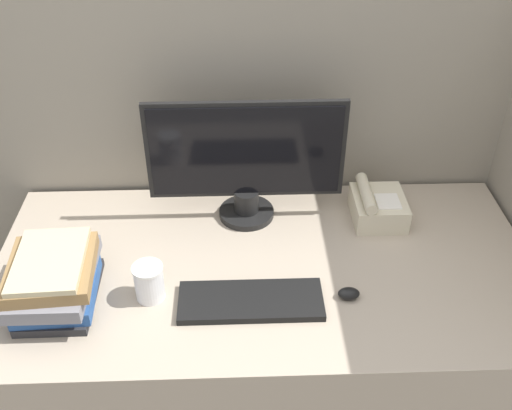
# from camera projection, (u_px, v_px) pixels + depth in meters

# --- Properties ---
(cubicle_panel_rear) EXTENTS (1.96, 0.04, 1.57)m
(cubicle_panel_rear) POSITION_uv_depth(u_px,v_px,m) (259.00, 173.00, 2.05)
(cubicle_panel_rear) COLOR gray
(cubicle_panel_rear) RESTS_ON ground_plane
(desk) EXTENTS (1.56, 0.78, 0.75)m
(desk) POSITION_uv_depth(u_px,v_px,m) (264.00, 350.00, 1.94)
(desk) COLOR tan
(desk) RESTS_ON ground_plane
(monitor) EXTENTS (0.60, 0.17, 0.40)m
(monitor) POSITION_uv_depth(u_px,v_px,m) (246.00, 162.00, 1.80)
(monitor) COLOR black
(monitor) RESTS_ON desk
(keyboard) EXTENTS (0.39, 0.15, 0.02)m
(keyboard) POSITION_uv_depth(u_px,v_px,m) (251.00, 301.00, 1.59)
(keyboard) COLOR black
(keyboard) RESTS_ON desk
(mouse) EXTENTS (0.06, 0.04, 0.03)m
(mouse) POSITION_uv_depth(u_px,v_px,m) (349.00, 294.00, 1.61)
(mouse) COLOR black
(mouse) RESTS_ON desk
(coffee_cup) EXTENTS (0.08, 0.08, 0.11)m
(coffee_cup) POSITION_uv_depth(u_px,v_px,m) (149.00, 282.00, 1.59)
(coffee_cup) COLOR white
(coffee_cup) RESTS_ON desk
(book_stack) EXTENTS (0.24, 0.30, 0.16)m
(book_stack) POSITION_uv_depth(u_px,v_px,m) (53.00, 280.00, 1.56)
(book_stack) COLOR #262628
(book_stack) RESTS_ON desk
(desk_telephone) EXTENTS (0.16, 0.18, 0.11)m
(desk_telephone) POSITION_uv_depth(u_px,v_px,m) (377.00, 206.00, 1.88)
(desk_telephone) COLOR beige
(desk_telephone) RESTS_ON desk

